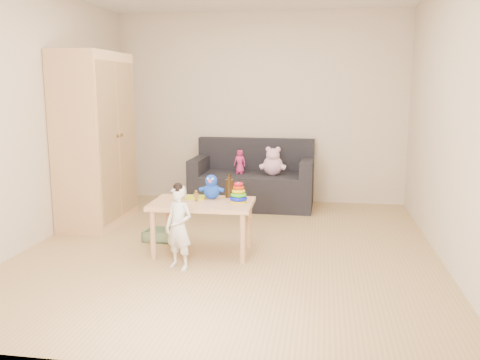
% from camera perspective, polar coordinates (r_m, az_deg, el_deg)
% --- Properties ---
extents(room, '(4.50, 4.50, 4.50)m').
position_cam_1_polar(room, '(4.89, -1.06, 7.00)').
color(room, tan).
rests_on(room, ground).
extents(wardrobe, '(0.55, 1.10, 1.98)m').
position_cam_1_polar(wardrobe, '(6.11, -15.92, 4.36)').
color(wardrobe, '#F0B783').
rests_on(wardrobe, ground).
extents(sofa, '(1.62, 0.82, 0.45)m').
position_cam_1_polar(sofa, '(6.82, 1.39, -1.13)').
color(sofa, black).
rests_on(sofa, ground).
extents(play_table, '(0.98, 0.64, 0.51)m').
position_cam_1_polar(play_table, '(4.94, -4.21, -5.31)').
color(play_table, '#E1AB7B').
rests_on(play_table, ground).
extents(storage_bin, '(0.37, 0.28, 0.11)m').
position_cam_1_polar(storage_bin, '(5.44, -8.62, -6.10)').
color(storage_bin, slate).
rests_on(storage_bin, ground).
extents(toddler, '(0.32, 0.28, 0.73)m').
position_cam_1_polar(toddler, '(4.51, -6.87, -5.41)').
color(toddler, white).
rests_on(toddler, ground).
extents(pink_bear, '(0.28, 0.24, 0.31)m').
position_cam_1_polar(pink_bear, '(6.65, 3.72, 1.90)').
color(pink_bear, '#F7B6D8').
rests_on(pink_bear, sofa).
extents(doll, '(0.18, 0.14, 0.31)m').
position_cam_1_polar(doll, '(6.75, -0.02, 2.05)').
color(doll, '#EA2B80').
rests_on(doll, sofa).
extents(ring_stacker, '(0.17, 0.17, 0.19)m').
position_cam_1_polar(ring_stacker, '(4.82, -0.18, -1.62)').
color(ring_stacker, yellow).
rests_on(ring_stacker, play_table).
extents(brown_bottle, '(0.08, 0.08, 0.23)m').
position_cam_1_polar(brown_bottle, '(5.03, -1.23, -0.87)').
color(brown_bottle, black).
rests_on(brown_bottle, play_table).
extents(blue_plush, '(0.22, 0.18, 0.25)m').
position_cam_1_polar(blue_plush, '(4.97, -3.21, -0.72)').
color(blue_plush, blue).
rests_on(blue_plush, play_table).
extents(wooden_figure, '(0.05, 0.05, 0.11)m').
position_cam_1_polar(wooden_figure, '(4.89, -4.94, -1.75)').
color(wooden_figure, brown).
rests_on(wooden_figure, play_table).
extents(yellow_book, '(0.20, 0.20, 0.01)m').
position_cam_1_polar(yellow_book, '(5.04, -4.97, -1.95)').
color(yellow_book, '#CAD616').
rests_on(yellow_book, play_table).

